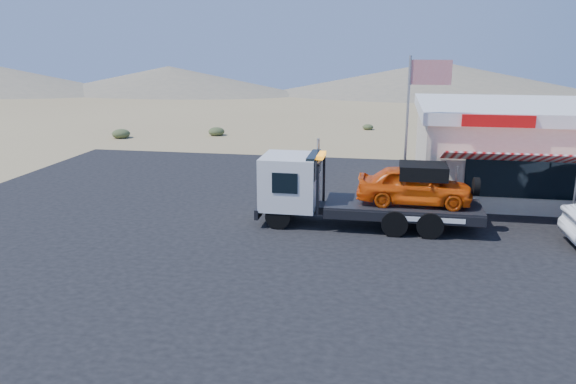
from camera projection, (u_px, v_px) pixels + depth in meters
name	position (u px, v px, depth m)	size (l,w,h in m)	color
ground	(259.00, 246.00, 18.45)	(120.00, 120.00, 0.00)	#937C53
asphalt_lot	(329.00, 221.00, 20.96)	(32.00, 24.00, 0.02)	black
tow_truck	(362.00, 188.00, 20.11)	(7.81, 2.31, 2.61)	black
jerky_store	(537.00, 148.00, 24.68)	(10.40, 9.97, 3.90)	beige
flagpole	(414.00, 117.00, 20.92)	(1.55, 0.10, 6.00)	#99999E
desert_scrub	(31.00, 161.00, 30.30)	(26.21, 35.05, 0.67)	#364626
distant_hills	(282.00, 80.00, 72.08)	(126.00, 48.00, 4.20)	#726B59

